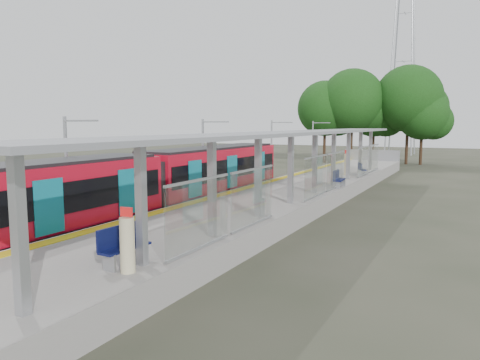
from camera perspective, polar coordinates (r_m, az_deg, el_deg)
name	(u,v)px	position (r m, az deg, el deg)	size (l,w,h in m)	color
ground	(39,310)	(14.37, -23.32, -14.33)	(200.00, 200.00, 0.00)	#474438
trackbed	(233,195)	(32.52, -0.85, -1.89)	(3.00, 70.00, 0.24)	#59544C
platform	(294,194)	(30.66, 6.61, -1.75)	(6.00, 50.00, 1.00)	gray
tactile_strip	(259,184)	(31.55, 2.28, -0.53)	(0.60, 50.00, 0.02)	yellow
end_fence	(372,155)	(54.53, 15.78, 2.94)	(6.00, 0.10, 1.20)	#9EA0A5
train	(143,184)	(24.12, -11.73, -0.46)	(2.74, 27.60, 3.62)	black
canopy	(298,140)	(26.20, 7.13, 4.91)	(3.27, 38.00, 3.66)	#9EA0A5
pylon	(404,37)	(83.43, 19.37, 16.08)	(8.00, 4.00, 38.00)	#9EA0A5
tree_cluster	(375,105)	(62.64, 16.13, 8.81)	(18.48, 10.27, 12.39)	#382316
catenary_masts	(204,155)	(32.19, -4.40, 3.00)	(2.08, 48.16, 5.40)	#9EA0A5
bench_near	(123,244)	(14.04, -14.12, -7.59)	(0.61, 1.71, 1.15)	#0E1549
bench_mid	(338,178)	(30.67, 11.85, 0.21)	(0.60, 1.67, 1.12)	#0E1549
bench_far	(361,169)	(38.74, 14.56, 1.35)	(0.99, 1.45, 0.96)	#0E1549
info_pillar_near	(127,244)	(13.24, -13.57, -7.64)	(0.41, 0.41, 1.82)	beige
info_pillar_far	(347,164)	(38.18, 12.90, 1.88)	(0.45, 0.45, 2.01)	beige
litter_bin	(260,207)	(20.83, 2.47, -3.26)	(0.40, 0.40, 0.81)	#9EA0A5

